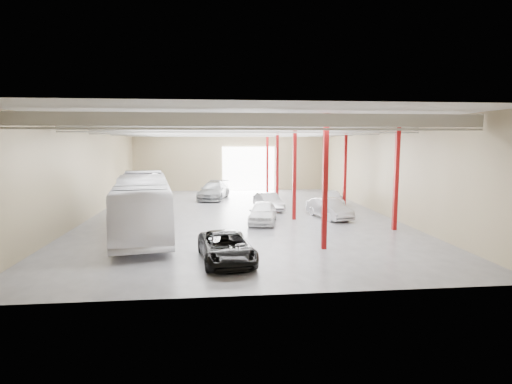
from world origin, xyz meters
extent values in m
cube|color=#4F4F55|center=(0.00, 0.00, 0.00)|extent=(22.00, 32.00, 0.01)
cube|color=#BCBBB6|center=(0.00, 0.00, 7.00)|extent=(22.00, 32.00, 0.12)
cube|color=brown|center=(0.00, 16.00, 3.50)|extent=(22.00, 0.12, 7.00)
cube|color=brown|center=(0.00, -16.00, 3.50)|extent=(22.00, 0.12, 7.00)
cube|color=brown|center=(-11.00, 0.00, 3.50)|extent=(0.12, 32.00, 7.00)
cube|color=brown|center=(11.00, 0.00, 3.50)|extent=(0.12, 32.00, 7.00)
cube|color=white|center=(2.00, 15.85, 2.50)|extent=(6.00, 0.20, 5.00)
cube|color=maroon|center=(3.80, -10.00, 3.50)|extent=(0.25, 0.25, 7.00)
cube|color=maroon|center=(3.80, -2.00, 3.50)|extent=(0.25, 0.25, 7.00)
cube|color=maroon|center=(3.80, 6.00, 3.50)|extent=(0.25, 0.25, 7.00)
cube|color=maroon|center=(3.80, 13.00, 3.50)|extent=(0.25, 0.25, 7.00)
cube|color=maroon|center=(9.50, -6.00, 3.50)|extent=(0.25, 0.25, 7.00)
cube|color=maroon|center=(9.50, 4.00, 3.50)|extent=(0.25, 0.25, 7.00)
cube|color=#B2B1AD|center=(0.00, -12.00, 6.55)|extent=(21.60, 0.15, 0.60)
cube|color=#B2B1AD|center=(0.00, -12.00, 6.15)|extent=(21.60, 0.10, 0.10)
cube|color=#B2B1AD|center=(0.00, -6.00, 6.55)|extent=(21.60, 0.15, 0.60)
cube|color=#B2B1AD|center=(0.00, -6.00, 6.15)|extent=(21.60, 0.10, 0.10)
cube|color=#B2B1AD|center=(0.00, 0.00, 6.55)|extent=(21.60, 0.15, 0.60)
cube|color=#B2B1AD|center=(0.00, 0.00, 6.15)|extent=(21.60, 0.10, 0.10)
cube|color=#B2B1AD|center=(0.00, 6.00, 6.55)|extent=(21.60, 0.15, 0.60)
cube|color=#B2B1AD|center=(0.00, 6.00, 6.15)|extent=(21.60, 0.10, 0.10)
cube|color=#B2B1AD|center=(0.00, 12.00, 6.55)|extent=(21.60, 0.15, 0.60)
cube|color=#B2B1AD|center=(0.00, 12.00, 6.15)|extent=(21.60, 0.10, 0.10)
imported|color=white|center=(-6.27, -5.12, 1.79)|extent=(5.02, 13.20, 3.59)
imported|color=black|center=(-1.35, -11.75, 0.69)|extent=(2.93, 5.23, 1.38)
imported|color=white|center=(1.40, -3.00, 0.75)|extent=(2.60, 4.68, 1.51)
imported|color=#B0B0B5|center=(2.50, 2.20, 0.69)|extent=(2.25, 4.40, 1.38)
imported|color=slate|center=(-2.00, 9.00, 0.84)|extent=(3.55, 6.14, 1.67)
imported|color=#ADACB1|center=(6.45, -1.80, 0.73)|extent=(2.66, 4.69, 1.46)
imported|color=silver|center=(8.30, 3.63, 0.71)|extent=(2.18, 4.36, 1.43)
camera|label=1|loc=(-1.81, -29.93, 5.58)|focal=28.00mm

